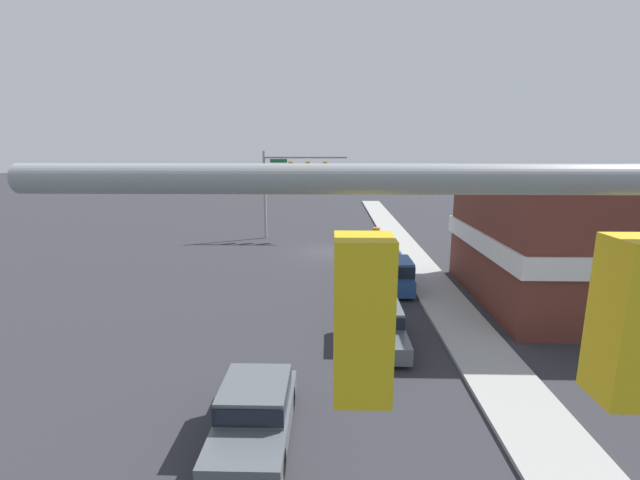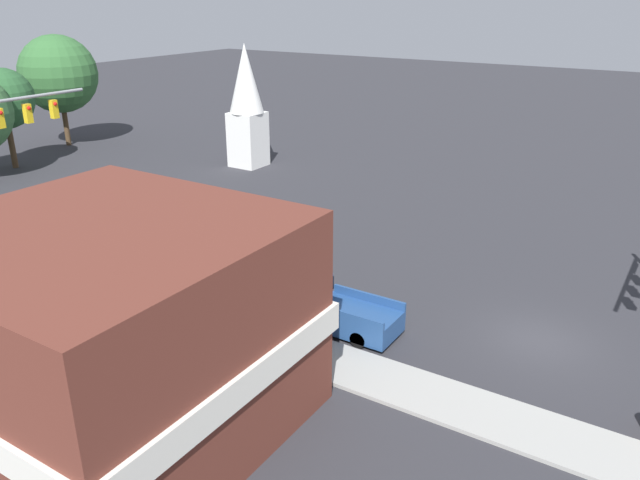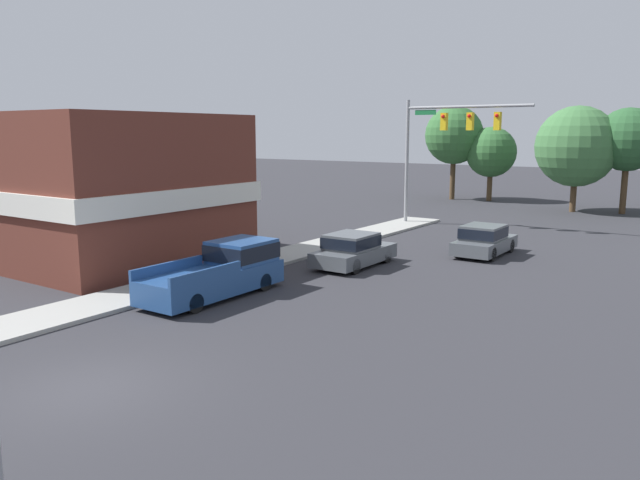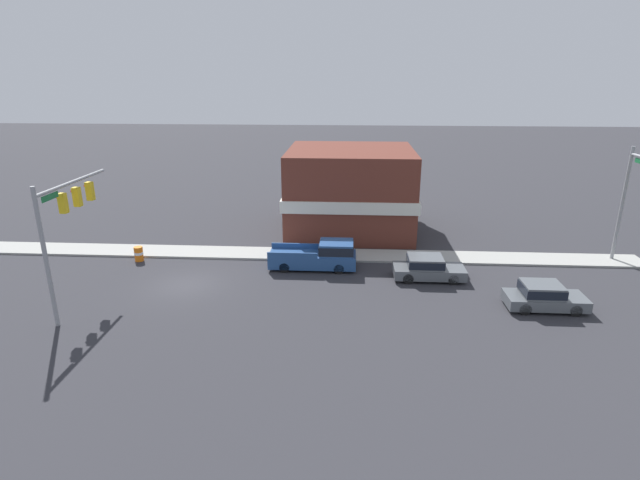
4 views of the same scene
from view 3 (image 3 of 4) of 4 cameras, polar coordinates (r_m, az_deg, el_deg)
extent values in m
plane|color=#2D2D33|center=(15.70, -20.42, -12.62)|extent=(200.00, 200.00, 0.00)
cylinder|color=gray|center=(40.50, 7.94, 7.03)|extent=(0.22, 0.22, 7.83)
cylinder|color=gray|center=(38.89, 13.34, 11.78)|extent=(7.84, 0.18, 0.18)
cube|color=gold|center=(39.42, 11.28, 10.56)|extent=(0.36, 0.36, 1.05)
sphere|color=red|center=(39.24, 11.18, 11.03)|extent=(0.22, 0.22, 0.22)
cube|color=gold|center=(38.79, 13.57, 10.50)|extent=(0.36, 0.36, 1.05)
sphere|color=red|center=(38.61, 13.48, 10.97)|extent=(0.22, 0.22, 0.22)
cube|color=gold|center=(38.22, 15.93, 10.41)|extent=(0.36, 0.36, 1.05)
sphere|color=red|center=(38.04, 15.85, 10.89)|extent=(0.22, 0.22, 0.22)
cube|color=#196B38|center=(39.95, 9.62, 11.43)|extent=(1.40, 0.04, 0.30)
cylinder|color=black|center=(29.12, 3.10, -1.07)|extent=(0.22, 0.66, 0.66)
cylinder|color=black|center=(28.28, 6.07, -1.44)|extent=(0.22, 0.66, 0.66)
cylinder|color=black|center=(26.87, 0.06, -1.98)|extent=(0.22, 0.66, 0.66)
cylinder|color=black|center=(25.96, 3.19, -2.41)|extent=(0.22, 0.66, 0.66)
cube|color=#51565B|center=(27.51, 3.15, -1.37)|extent=(1.94, 4.40, 0.62)
cube|color=#51565B|center=(27.17, 2.87, -0.12)|extent=(1.78, 2.11, 0.67)
cube|color=black|center=(27.17, 2.87, -0.12)|extent=(1.80, 2.20, 0.47)
cylinder|color=black|center=(32.53, 14.23, -0.21)|extent=(0.22, 0.66, 0.66)
cylinder|color=black|center=(32.00, 17.00, -0.50)|extent=(0.22, 0.66, 0.66)
cylinder|color=black|center=(30.11, 12.48, -0.93)|extent=(0.22, 0.66, 0.66)
cylinder|color=black|center=(29.54, 15.45, -1.26)|extent=(0.22, 0.66, 0.66)
cube|color=#51565B|center=(31.01, 14.82, -0.43)|extent=(1.87, 4.24, 0.60)
cube|color=#51565B|center=(30.66, 14.71, 0.68)|extent=(1.72, 2.03, 0.68)
cube|color=black|center=(30.66, 14.71, 0.68)|extent=(1.74, 2.12, 0.48)
cylinder|color=black|center=(24.46, -8.35, -3.27)|extent=(0.22, 0.66, 0.66)
cylinder|color=black|center=(23.32, -5.16, -3.85)|extent=(0.22, 0.66, 0.66)
cylinder|color=black|center=(22.08, -14.61, -4.91)|extent=(0.22, 0.66, 0.66)
cylinder|color=black|center=(20.82, -11.40, -5.69)|extent=(0.22, 0.66, 0.66)
cube|color=navy|center=(22.56, -9.77, -3.70)|extent=(1.98, 5.70, 0.85)
cube|color=navy|center=(23.50, -7.17, -1.00)|extent=(1.88, 2.17, 0.83)
cube|color=black|center=(23.50, -7.17, -1.00)|extent=(1.90, 2.25, 0.58)
cube|color=navy|center=(22.26, -13.75, -2.44)|extent=(0.12, 3.23, 0.35)
cube|color=navy|center=(20.93, -10.34, -3.09)|extent=(0.12, 3.23, 0.35)
cube|color=brown|center=(30.27, -18.79, 4.54)|extent=(9.41, 9.84, 6.62)
cube|color=silver|center=(30.30, -18.76, 4.05)|extent=(9.71, 10.14, 0.90)
cylinder|color=#4C3823|center=(56.06, 12.02, 5.35)|extent=(0.44, 0.44, 3.32)
sphere|color=#336633|center=(55.91, 12.16, 9.35)|extent=(5.01, 5.01, 5.01)
cylinder|color=#4C3823|center=(55.55, 15.23, 4.63)|extent=(0.44, 0.44, 2.25)
sphere|color=#336633|center=(55.38, 15.37, 7.76)|extent=(4.25, 4.25, 4.25)
cylinder|color=#4C3823|center=(49.88, 22.13, 3.64)|extent=(0.44, 0.44, 2.15)
sphere|color=#3D703D|center=(49.66, 22.41, 7.91)|extent=(5.89, 5.89, 5.89)
cylinder|color=#4C3823|center=(50.08, 26.02, 4.04)|extent=(0.44, 0.44, 3.28)
sphere|color=#28562D|center=(49.90, 26.34, 8.23)|extent=(4.51, 4.51, 4.51)
camera|label=1|loc=(40.58, 17.44, 11.76)|focal=24.00mm
camera|label=2|loc=(35.46, -50.75, 17.45)|focal=35.00mm
camera|label=4|loc=(24.53, 77.68, 17.53)|focal=28.00mm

